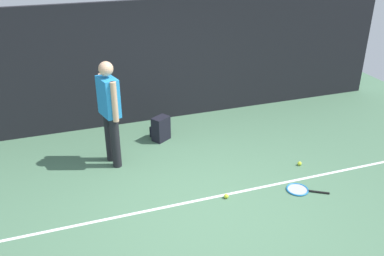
{
  "coord_description": "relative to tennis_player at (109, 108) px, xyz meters",
  "views": [
    {
      "loc": [
        -1.67,
        -4.42,
        3.49
      ],
      "look_at": [
        0.0,
        0.4,
        1.0
      ],
      "focal_mm": 39.17,
      "sensor_mm": 36.0,
      "label": 1
    }
  ],
  "objects": [
    {
      "name": "tennis_racket",
      "position": [
        2.41,
        -1.67,
        -0.95
      ],
      "size": [
        0.61,
        0.47,
        0.03
      ],
      "rotation": [
        0.0,
        0.0,
        2.58
      ],
      "color": "black",
      "rests_on": "ground"
    },
    {
      "name": "tennis_ball_near_player",
      "position": [
        2.8,
        -1.06,
        -0.93
      ],
      "size": [
        0.07,
        0.07,
        0.07
      ],
      "primitive_type": "sphere",
      "color": "#CCE033",
      "rests_on": "ground"
    },
    {
      "name": "ground_plane",
      "position": [
        0.94,
        -1.54,
        -0.97
      ],
      "size": [
        12.0,
        12.0,
        0.0
      ],
      "primitive_type": "plane",
      "color": "#4C7556"
    },
    {
      "name": "court_line",
      "position": [
        0.94,
        -1.42,
        -0.96
      ],
      "size": [
        9.0,
        0.05,
        0.0
      ],
      "primitive_type": "cube",
      "color": "white",
      "rests_on": "ground"
    },
    {
      "name": "tennis_ball_by_fence",
      "position": [
        1.33,
        -1.5,
        -0.93
      ],
      "size": [
        0.07,
        0.07,
        0.07
      ],
      "primitive_type": "sphere",
      "color": "#CCE033",
      "rests_on": "ground"
    },
    {
      "name": "back_fence",
      "position": [
        0.94,
        1.46,
        0.19
      ],
      "size": [
        10.0,
        0.1,
        2.31
      ],
      "primitive_type": "cube",
      "color": "black",
      "rests_on": "ground"
    },
    {
      "name": "backpack",
      "position": [
        0.92,
        0.55,
        -0.76
      ],
      "size": [
        0.37,
        0.38,
        0.44
      ],
      "rotation": [
        0.0,
        0.0,
        3.7
      ],
      "color": "black",
      "rests_on": "ground"
    },
    {
      "name": "tennis_player",
      "position": [
        0.0,
        0.0,
        0.0
      ],
      "size": [
        0.31,
        0.52,
        1.7
      ],
      "rotation": [
        0.0,
        0.0,
        1.82
      ],
      "color": "black",
      "rests_on": "ground"
    }
  ]
}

